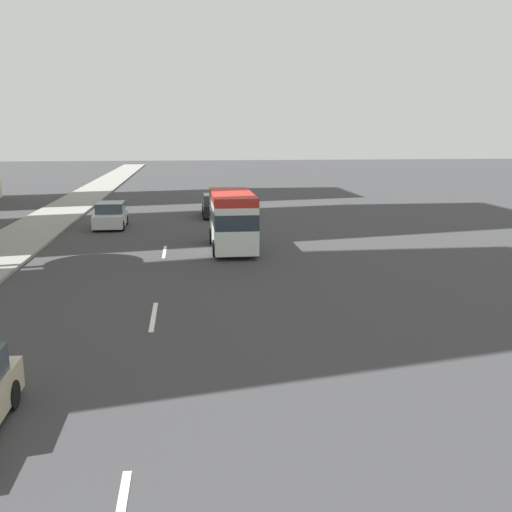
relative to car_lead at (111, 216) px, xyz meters
The scene contains 7 objects.
ground_plane 6.10m from the car_lead, 142.28° to the right, with size 198.00×198.00×0.00m, color #38383A.
sidewalk_right 6.72m from the car_lead, 135.74° to the left, with size 162.00×3.89×0.15m, color gray.
lane_stripe_mid 19.84m from the car_lead, 169.24° to the right, with size 3.20×0.16×0.01m, color silver.
lane_stripe_far 9.31m from the car_lead, 156.50° to the right, with size 3.20×0.16×0.01m, color silver.
car_lead is the anchor object (origin of this frame).
car_third 8.16m from the car_lead, 58.88° to the right, with size 4.26×1.90×1.65m.
minibus_fourth 10.99m from the car_lead, 138.58° to the right, with size 6.13×2.26×2.99m.
Camera 1 is at (-2.29, -1.18, 6.02)m, focal length 41.28 mm.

